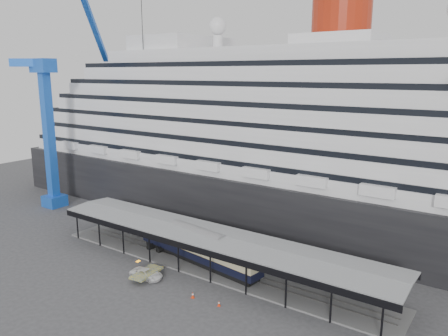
{
  "coord_description": "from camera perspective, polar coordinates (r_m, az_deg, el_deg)",
  "views": [
    {
      "loc": [
        36.19,
        -43.67,
        28.47
      ],
      "look_at": [
        0.24,
        8.0,
        14.64
      ],
      "focal_mm": 35.0,
      "sensor_mm": 36.0,
      "label": 1
    }
  ],
  "objects": [
    {
      "name": "ground",
      "position": [
        63.46,
        -4.45,
        -14.3
      ],
      "size": [
        200.0,
        200.0,
        0.0
      ],
      "primitive_type": "plane",
      "color": "#3B3B3E",
      "rests_on": "ground"
    },
    {
      "name": "cruise_ship",
      "position": [
        84.47,
        9.27,
        5.35
      ],
      "size": [
        130.0,
        30.0,
        43.9
      ],
      "color": "black",
      "rests_on": "ground"
    },
    {
      "name": "platform_canopy",
      "position": [
        66.03,
        -1.69,
        -10.9
      ],
      "size": [
        56.0,
        9.18,
        5.3
      ],
      "color": "slate",
      "rests_on": "ground"
    },
    {
      "name": "crane_blue",
      "position": [
        98.13,
        -21.5,
        6.56
      ],
      "size": [
        22.63,
        19.19,
        47.6
      ],
      "color": "blue",
      "rests_on": "ground"
    },
    {
      "name": "port_truck",
      "position": [
        64.23,
        -10.09,
        -13.46
      ],
      "size": [
        5.04,
        2.71,
        1.34
      ],
      "primitive_type": "imported",
      "rotation": [
        0.0,
        0.0,
        1.67
      ],
      "color": "white",
      "rests_on": "ground"
    },
    {
      "name": "pullman_carriage",
      "position": [
        67.32,
        -3.47,
        -10.09
      ],
      "size": [
        23.38,
        6.03,
        22.77
      ],
      "rotation": [
        0.0,
        0.0,
        -0.13
      ],
      "color": "black",
      "rests_on": "ground"
    },
    {
      "name": "traffic_cone_left",
      "position": [
        66.64,
        -11.32,
        -12.78
      ],
      "size": [
        0.43,
        0.43,
        0.8
      ],
      "rotation": [
        0.0,
        0.0,
        0.05
      ],
      "color": "red",
      "rests_on": "ground"
    },
    {
      "name": "traffic_cone_mid",
      "position": [
        58.68,
        -4.11,
        -16.2
      ],
      "size": [
        0.46,
        0.46,
        0.84
      ],
      "rotation": [
        0.0,
        0.0,
        -0.06
      ],
      "color": "red",
      "rests_on": "ground"
    },
    {
      "name": "traffic_cone_right",
      "position": [
        56.81,
        -0.66,
        -17.26
      ],
      "size": [
        0.49,
        0.49,
        0.73
      ],
      "rotation": [
        0.0,
        0.0,
        0.38
      ],
      "color": "red",
      "rests_on": "ground"
    }
  ]
}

